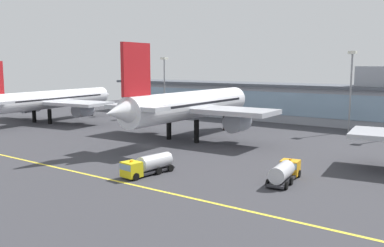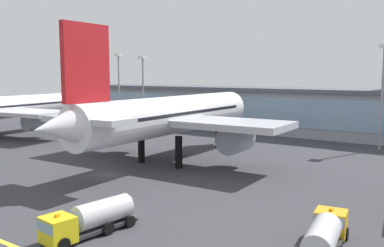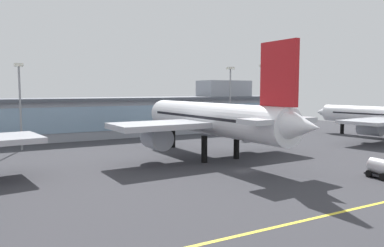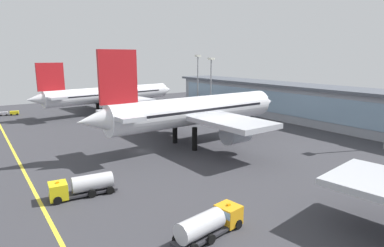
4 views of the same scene
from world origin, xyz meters
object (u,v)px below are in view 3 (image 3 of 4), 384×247
Objects in this scene: airliner_near_right at (212,119)px; apron_light_mast_east at (263,87)px; apron_light_mast_far_east at (230,89)px; apron_light_mast_centre at (20,92)px.

airliner_near_right is 2.45× the size of apron_light_mast_east.
airliner_near_right reaches higher than apron_light_mast_far_east.
apron_light_mast_far_east is (25.94, 31.15, 5.82)m from airliner_near_right.
apron_light_mast_centre is at bearing -177.13° from apron_light_mast_east.
apron_light_mast_far_east reaches higher than apron_light_mast_centre.
apron_light_mast_centre is 0.95× the size of apron_light_mast_far_east.
apron_light_mast_east reaches higher than apron_light_mast_far_east.
apron_light_mast_far_east is (-13.35, -1.16, -0.65)m from apron_light_mast_east.
airliner_near_right is 40.95m from apron_light_mast_far_east.
apron_light_mast_east reaches higher than apron_light_mast_centre.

